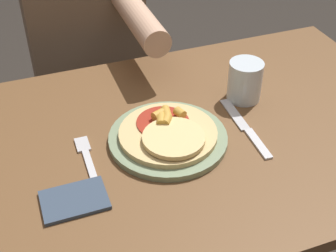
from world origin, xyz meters
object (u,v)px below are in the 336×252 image
drinking_glass (245,81)px  person_diner (86,43)px  plate (168,138)px  dining_table (172,181)px  pizza (169,133)px  fork (88,160)px  knife (246,128)px

drinking_glass → person_diner: size_ratio=0.08×
plate → dining_table: bearing=29.8°
person_diner → drinking_glass: bearing=-62.2°
pizza → fork: 0.18m
dining_table → knife: (0.16, -0.03, 0.13)m
plate → drinking_glass: (0.22, 0.09, 0.04)m
fork → knife: same height
knife → person_diner: (-0.22, 0.63, -0.06)m
dining_table → fork: fork is taller
knife → plate: bearing=173.0°
fork → person_diner: bearing=78.4°
fork → drinking_glass: drinking_glass is taller
plate → drinking_glass: bearing=21.5°
drinking_glass → person_diner: person_diner is taller
plate → drinking_glass: size_ratio=2.63×
pizza → drinking_glass: (0.22, 0.09, 0.02)m
fork → person_diner: 0.63m
drinking_glass → pizza: bearing=-157.8°
plate → fork: plate is taller
fork → dining_table: bearing=3.4°
plate → knife: plate is taller
plate → fork: (-0.17, -0.00, -0.00)m
pizza → knife: 0.18m
drinking_glass → knife: bearing=-114.7°
dining_table → knife: size_ratio=5.36×
pizza → knife: (0.17, -0.02, -0.02)m
fork → plate: bearing=1.3°
plate → person_diner: person_diner is taller
knife → person_diner: size_ratio=0.18×
plate → drinking_glass: drinking_glass is taller
plate → fork: 0.17m
fork → drinking_glass: 0.41m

